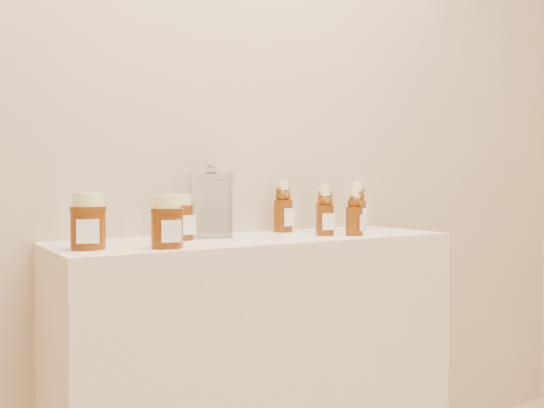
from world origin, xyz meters
TOP-DOWN VIEW (x-y plane):
  - wall_back at (0.00, 1.75)m, footprint 3.50×0.02m
  - display_table at (0.00, 1.55)m, footprint 1.20×0.40m
  - bear_bottle_back_left at (0.17, 1.68)m, footprint 0.08×0.08m
  - bear_bottle_back_mid at (0.31, 1.65)m, footprint 0.07×0.07m
  - bear_bottle_back_right at (0.43, 1.61)m, footprint 0.08×0.08m
  - bear_bottle_front_left at (0.21, 1.50)m, footprint 0.07×0.07m
  - bear_bottle_front_right at (0.27, 1.44)m, footprint 0.07×0.07m
  - honey_jar_left at (-0.52, 1.51)m, footprint 0.11×0.11m
  - honey_jar_back at (-0.24, 1.60)m, footprint 0.10×0.10m
  - honey_jar_front at (-0.34, 1.43)m, footprint 0.09×0.09m
  - glass_canister at (-0.12, 1.64)m, footprint 0.15×0.15m

SIDE VIEW (x-z plane):
  - display_table at x=0.00m, z-range 0.00..0.90m
  - honey_jar_front at x=-0.34m, z-range 0.90..1.03m
  - honey_jar_back at x=-0.24m, z-range 0.90..1.03m
  - honey_jar_left at x=-0.52m, z-range 0.90..1.04m
  - bear_bottle_front_right at x=0.27m, z-range 0.90..1.06m
  - bear_bottle_front_left at x=0.21m, z-range 0.90..1.07m
  - bear_bottle_back_mid at x=0.31m, z-range 0.90..1.08m
  - bear_bottle_back_right at x=0.43m, z-range 0.90..1.09m
  - bear_bottle_back_left at x=0.17m, z-range 0.90..1.10m
  - glass_canister at x=-0.12m, z-range 0.90..1.11m
  - wall_back at x=0.00m, z-range 0.00..2.70m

